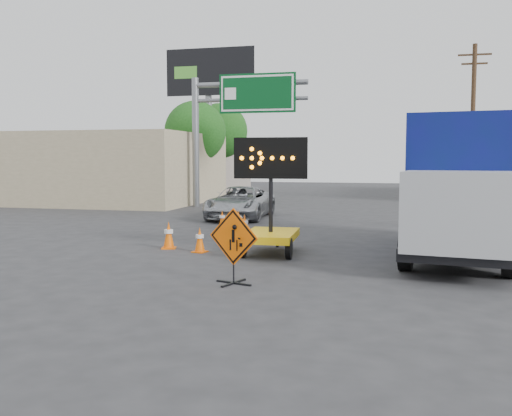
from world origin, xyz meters
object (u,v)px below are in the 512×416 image
at_px(pickup_truck, 240,203).
at_px(arrow_board, 271,228).
at_px(construction_sign, 234,244).
at_px(box_truck, 460,194).

bearing_deg(pickup_truck, arrow_board, -70.71).
distance_m(construction_sign, pickup_truck, 12.85).
xyz_separation_m(pickup_truck, box_truck, (8.22, -7.63, 0.97)).
height_order(pickup_truck, box_truck, box_truck).
bearing_deg(arrow_board, box_truck, 7.52).
bearing_deg(construction_sign, box_truck, 62.74).
relative_size(arrow_board, pickup_truck, 0.64).
xyz_separation_m(construction_sign, box_truck, (4.85, 4.78, 0.81)).
bearing_deg(arrow_board, pickup_truck, 107.89).
height_order(construction_sign, arrow_board, arrow_board).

